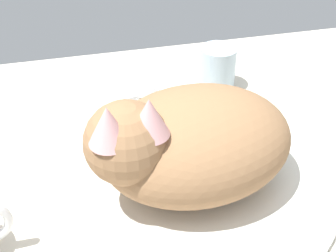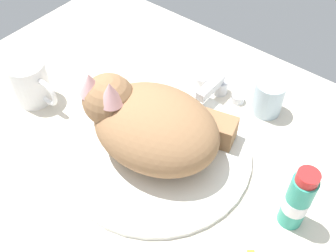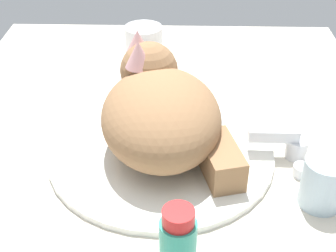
# 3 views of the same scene
# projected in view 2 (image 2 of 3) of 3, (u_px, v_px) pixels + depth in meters

# --- Properties ---
(ground_plane) EXTENTS (1.10, 0.83, 0.03)m
(ground_plane) POSITION_uv_depth(u_px,v_px,m) (157.00, 157.00, 0.80)
(ground_plane) COLOR beige
(sink_basin) EXTENTS (0.37, 0.37, 0.01)m
(sink_basin) POSITION_uv_depth(u_px,v_px,m) (157.00, 151.00, 0.78)
(sink_basin) COLOR silver
(sink_basin) RESTS_ON ground_plane
(faucet) EXTENTS (0.12, 0.10, 0.05)m
(faucet) POSITION_uv_depth(u_px,v_px,m) (217.00, 87.00, 0.88)
(faucet) COLOR silver
(faucet) RESTS_ON ground_plane
(cat) EXTENTS (0.28, 0.24, 0.16)m
(cat) POSITION_uv_depth(u_px,v_px,m) (150.00, 123.00, 0.73)
(cat) COLOR #936B47
(cat) RESTS_ON sink_basin
(coffee_mug) EXTENTS (0.12, 0.08, 0.10)m
(coffee_mug) POSITION_uv_depth(u_px,v_px,m) (31.00, 83.00, 0.85)
(coffee_mug) COLOR white
(coffee_mug) RESTS_ON ground_plane
(rinse_cup) EXTENTS (0.06, 0.06, 0.08)m
(rinse_cup) POSITION_uv_depth(u_px,v_px,m) (268.00, 98.00, 0.83)
(rinse_cup) COLOR silver
(rinse_cup) RESTS_ON ground_plane
(toothpaste_bottle) EXTENTS (0.04, 0.04, 0.14)m
(toothpaste_bottle) POSITION_uv_depth(u_px,v_px,m) (298.00, 200.00, 0.64)
(toothpaste_bottle) COLOR teal
(toothpaste_bottle) RESTS_ON ground_plane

